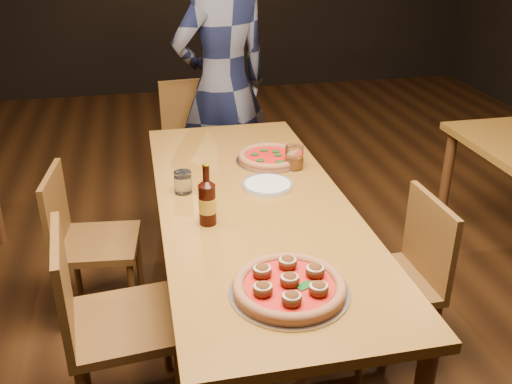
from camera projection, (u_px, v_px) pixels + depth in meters
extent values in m
plane|color=black|center=(254.00, 340.00, 2.76)|extent=(9.00, 9.00, 0.00)
cube|color=brown|center=(254.00, 206.00, 2.44)|extent=(0.80, 2.00, 0.04)
cylinder|color=#542F18|center=(165.00, 197.00, 3.37)|extent=(0.06, 0.06, 0.71)
cylinder|color=#542F18|center=(277.00, 187.00, 3.49)|extent=(0.06, 0.06, 0.71)
cylinder|color=#542F18|center=(445.00, 186.00, 3.51)|extent=(0.06, 0.06, 0.71)
cylinder|color=#B7B7BF|center=(289.00, 292.00, 1.84)|extent=(0.39, 0.39, 0.01)
cylinder|color=#B3724A|center=(289.00, 288.00, 1.83)|extent=(0.36, 0.36, 0.02)
torus|color=#B3724A|center=(289.00, 286.00, 1.83)|extent=(0.37, 0.37, 0.04)
cylinder|color=#B70A1D|center=(289.00, 285.00, 1.83)|extent=(0.29, 0.29, 0.00)
cylinder|color=#B7B7BF|center=(270.00, 160.00, 2.83)|extent=(0.34, 0.34, 0.01)
cylinder|color=#B3724A|center=(270.00, 158.00, 2.83)|extent=(0.31, 0.31, 0.02)
torus|color=#B3724A|center=(270.00, 156.00, 2.82)|extent=(0.32, 0.32, 0.04)
cylinder|color=#B70A1D|center=(270.00, 156.00, 2.82)|extent=(0.24, 0.24, 0.00)
cylinder|color=white|center=(268.00, 185.00, 2.55)|extent=(0.22, 0.22, 0.02)
cylinder|color=black|center=(207.00, 205.00, 2.22)|extent=(0.07, 0.07, 0.17)
cylinder|color=black|center=(206.00, 176.00, 2.17)|extent=(0.03, 0.03, 0.08)
cylinder|color=gold|center=(207.00, 205.00, 2.22)|extent=(0.07, 0.07, 0.06)
cylinder|color=white|center=(183.00, 182.00, 2.49)|extent=(0.08, 0.08, 0.10)
cylinder|color=#924910|center=(294.00, 157.00, 2.73)|extent=(0.09, 0.09, 0.11)
imported|color=black|center=(223.00, 87.00, 3.53)|extent=(0.76, 0.62, 1.80)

